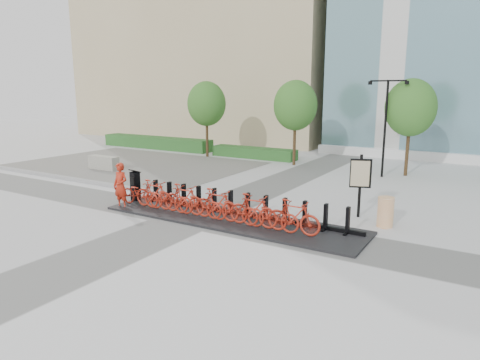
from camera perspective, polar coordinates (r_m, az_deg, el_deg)
The scene contains 26 objects.
ground at distance 15.53m, azimuth -6.06°, elevation -4.92°, with size 120.00×120.00×0.00m, color silver.
gravel_patch at distance 27.14m, azimuth -13.99°, elevation 2.02°, with size 14.00×14.00×0.00m, color #656156.
curb at distance 23.88m, azimuth -22.66°, elevation 0.32°, with size 14.00×0.25×0.15m, color gray.
hedge_a at distance 34.47m, azimuth -11.09°, elevation 4.92°, with size 10.00×1.40×0.90m, color #144414.
hedge_b at distance 28.98m, azimuth 1.85°, elevation 3.66°, with size 6.00×1.20×0.70m, color #144414.
tree_0 at distance 29.30m, azimuth -4.48°, elevation 10.08°, with size 2.60×2.60×5.10m.
tree_1 at distance 26.05m, azimuth 7.40°, elevation 9.81°, with size 2.60×2.60×5.10m.
tree_2 at distance 24.16m, azimuth 21.80°, elevation 8.93°, with size 2.60×2.60×5.10m.
streetlamp at distance 23.39m, azimuth 18.86°, elevation 7.95°, with size 2.00×0.20×5.00m.
dock_pad at distance 15.04m, azimuth -1.40°, elevation -5.25°, with size 9.60×2.40×0.08m, color black.
dock_rail_posts at distance 15.27m, azimuth -0.26°, elevation -3.17°, with size 8.02×0.50×0.85m, color black, non-canonical shape.
bike_0 at distance 17.00m, azimuth -13.20°, elevation -1.72°, with size 0.65×1.85×0.97m, color #A22414.
bike_1 at distance 16.51m, azimuth -11.42°, elevation -1.85°, with size 0.51×1.80×1.08m, color #A22414.
bike_2 at distance 16.05m, azimuth -9.51°, elevation -2.36°, with size 0.65×1.85×0.97m, color #A22414.
bike_3 at distance 15.59m, azimuth -7.51°, elevation -2.52°, with size 0.51×1.80×1.08m, color #A22414.
bike_4 at distance 15.17m, azimuth -5.37°, elevation -3.08°, with size 0.65×1.85×0.97m, color #A22414.
bike_5 at distance 14.76m, azimuth -3.13°, elevation -3.26°, with size 0.51×1.80×1.08m, color #A22414.
bike_6 at distance 14.39m, azimuth -0.75°, elevation -3.86°, with size 0.65×1.85×0.97m, color #A22414.
bike_7 at distance 14.02m, azimuth 1.75°, elevation -4.05°, with size 0.51×1.80×1.08m, color #A22414.
bike_8 at distance 13.71m, azimuth 4.38°, elevation -4.69°, with size 0.65×1.85×0.97m, color #A22414.
bike_9 at distance 13.40m, azimuth 7.14°, elevation -4.90°, with size 0.51×1.80×1.08m, color #A22414.
kiosk at distance 17.84m, azimuth -13.80°, elevation -0.69°, with size 0.43×0.37×1.28m.
worker_red at distance 16.97m, azimuth -15.64°, elevation -0.75°, with size 0.65×0.43×1.78m, color #AF2412.
construction_barrel at distance 15.02m, azimuth 18.82°, elevation -4.07°, with size 0.53×0.53×1.01m, color #DD6A00.
jersey_barrier at distance 25.85m, azimuth -17.72°, elevation 2.20°, with size 2.01×0.55×0.78m, color #B0AFA4.
map_sign at distance 15.68m, azimuth 15.76°, elevation 0.51°, with size 0.73×0.37×2.27m.
Camera 1 is at (9.06, -11.80, 4.45)m, focal length 32.00 mm.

